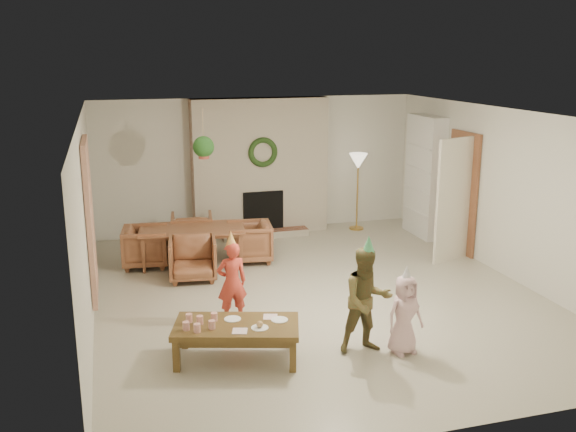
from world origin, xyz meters
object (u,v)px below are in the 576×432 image
object	(u,v)px
dining_chair_left	(146,246)
coffee_table_top	(236,327)
child_pink	(405,315)
dining_chair_right	(249,242)
dining_chair_near	(193,259)
child_plaid	(367,300)
child_red	(232,282)
dining_chair_far	(192,232)
dining_table	(193,246)

from	to	relation	value
dining_chair_left	coffee_table_top	distance (m)	3.58
child_pink	coffee_table_top	bearing A→B (deg)	159.32
dining_chair_left	child_pink	size ratio (longest dim) A/B	0.77
dining_chair_right	child_pink	world-z (taller)	child_pink
dining_chair_near	child_plaid	distance (m)	3.30
dining_chair_near	dining_chair_right	xyz separation A→B (m)	(0.99, 0.61, 0.00)
dining_chair_right	child_red	distance (m)	2.41
dining_chair_far	child_red	world-z (taller)	child_red
dining_chair_near	child_red	distance (m)	1.71
dining_chair_near	child_pink	bearing A→B (deg)	-50.18
dining_table	child_red	xyz separation A→B (m)	(0.17, -2.40, 0.23)
dining_chair_left	dining_chair_right	xyz separation A→B (m)	(1.62, -0.21, 0.00)
dining_table	child_red	distance (m)	2.42
child_pink	child_red	bearing A→B (deg)	131.21
dining_table	dining_chair_left	world-z (taller)	dining_chair_left
dining_chair_left	dining_chair_right	distance (m)	1.63
dining_chair_left	coffee_table_top	size ratio (longest dim) A/B	0.52
dining_chair_near	coffee_table_top	xyz separation A→B (m)	(0.11, -2.69, 0.07)
child_pink	dining_chair_right	bearing A→B (deg)	94.92
coffee_table_top	child_red	size ratio (longest dim) A/B	1.30
dining_table	coffee_table_top	distance (m)	3.42
dining_chair_left	dining_chair_right	size ratio (longest dim) A/B	1.00
dining_chair_left	child_plaid	bearing A→B (deg)	-142.26
dining_chair_left	coffee_table_top	bearing A→B (deg)	-160.83
dining_chair_left	coffee_table_top	world-z (taller)	dining_chair_left
dining_chair_far	child_red	size ratio (longest dim) A/B	0.68
dining_chair_right	dining_chair_left	bearing A→B (deg)	-90.00
dining_table	dining_chair_right	distance (m)	0.91
dining_chair_right	child_red	size ratio (longest dim) A/B	0.68
dining_chair_near	dining_chair_left	distance (m)	1.03
dining_chair_right	dining_chair_near	bearing A→B (deg)	-51.34
dining_chair_left	child_red	xyz separation A→B (m)	(0.89, -2.50, 0.20)
coffee_table_top	child_plaid	bearing A→B (deg)	8.28
child_red	child_plaid	bearing A→B (deg)	133.10
dining_chair_far	dining_chair_right	xyz separation A→B (m)	(0.81, -0.84, 0.00)
dining_table	dining_chair_near	xyz separation A→B (m)	(-0.09, -0.72, 0.03)
child_plaid	child_pink	bearing A→B (deg)	-19.43
dining_chair_near	coffee_table_top	world-z (taller)	dining_chair_near
dining_chair_near	child_pink	size ratio (longest dim) A/B	0.77
dining_table	dining_chair_right	size ratio (longest dim) A/B	2.34
dining_chair_right	coffee_table_top	world-z (taller)	dining_chair_right
dining_table	child_plaid	bearing A→B (deg)	-60.73
dining_table	dining_chair_far	xyz separation A→B (m)	(0.09, 0.72, 0.03)
dining_table	dining_chair_far	world-z (taller)	dining_chair_far
dining_chair_right	child_red	bearing A→B (deg)	-10.43
dining_table	coffee_table_top	xyz separation A→B (m)	(0.02, -3.41, 0.10)
child_plaid	child_pink	size ratio (longest dim) A/B	1.33
dining_table	dining_chair_right	world-z (taller)	dining_chair_right
dining_chair_far	child_plaid	distance (m)	4.56
dining_chair_right	child_pink	size ratio (longest dim) A/B	0.77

